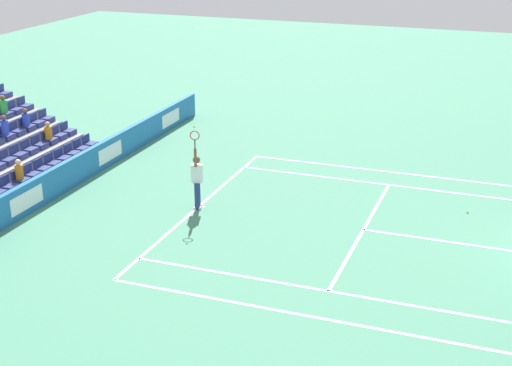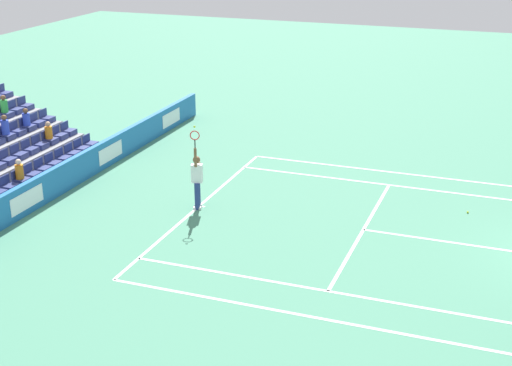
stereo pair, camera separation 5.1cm
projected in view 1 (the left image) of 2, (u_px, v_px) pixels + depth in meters
The scene contains 11 objects.
line_baseline at pixel (199, 206), 24.61m from camera, with size 10.97×0.10×0.01m, color white.
line_service at pixel (363, 230), 22.84m from camera, with size 8.23×0.10×0.01m, color white.
line_centre_service at pixel (472, 245), 21.80m from camera, with size 0.10×6.40×0.01m, color white.
line_singles_sideline_left at pixel (346, 294), 19.07m from camera, with size 0.10×11.89×0.01m, color white.
line_singles_sideline_right at pixel (402, 186), 26.31m from camera, with size 0.10×11.89×0.01m, color white.
line_doubles_sideline_left at pixel (332, 320), 17.87m from camera, with size 0.10×11.89×0.01m, color white.
line_doubles_sideline_right at pixel (408, 174), 27.51m from camera, with size 0.10×11.89×0.01m, color white.
line_centre_mark at pixel (202, 206), 24.58m from camera, with size 0.10×0.20×0.01m, color white.
sponsor_barrier at pixel (70, 174), 26.02m from camera, with size 20.53×0.22×1.02m.
tennis_player at pixel (197, 179), 24.11m from camera, with size 0.54×0.42×2.85m.
loose_tennis_ball at pixel (468, 212), 24.06m from camera, with size 0.07×0.07×0.07m, color #D1E533.
Camera 1 is at (20.73, -2.28, 9.36)m, focal length 52.54 mm.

